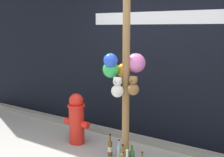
% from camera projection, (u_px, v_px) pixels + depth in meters
% --- Properties ---
extents(building_wall, '(10.00, 0.21, 3.62)m').
position_uv_depth(building_wall, '(163.00, 32.00, 4.60)').
color(building_wall, black).
rests_on(building_wall, ground_plane).
extents(curb_strip, '(8.00, 0.12, 0.08)m').
position_uv_depth(curb_strip, '(150.00, 142.00, 4.60)').
color(curb_strip, gray).
rests_on(curb_strip, ground_plane).
extents(memorial_post, '(0.62, 0.47, 2.66)m').
position_uv_depth(memorial_post, '(125.00, 58.00, 3.65)').
color(memorial_post, olive).
rests_on(memorial_post, ground_plane).
extents(fire_hydrant, '(0.47, 0.28, 0.84)m').
position_uv_depth(fire_hydrant, '(77.00, 118.00, 4.59)').
color(fire_hydrant, red).
rests_on(fire_hydrant, ground_plane).
extents(bottle_3, '(0.07, 0.07, 0.34)m').
position_uv_depth(bottle_3, '(110.00, 148.00, 4.16)').
color(bottle_3, brown).
rests_on(bottle_3, ground_plane).
extents(bottle_4, '(0.07, 0.07, 0.39)m').
position_uv_depth(bottle_4, '(125.00, 146.00, 4.16)').
color(bottle_4, '#337038').
rests_on(bottle_4, ground_plane).
extents(bottle_5, '(0.06, 0.06, 0.29)m').
position_uv_depth(bottle_5, '(119.00, 151.00, 4.08)').
color(bottle_5, '#B2DBEA').
rests_on(bottle_5, ground_plane).
extents(bottle_6, '(0.07, 0.07, 0.31)m').
position_uv_depth(bottle_6, '(132.00, 156.00, 3.91)').
color(bottle_6, '#337038').
rests_on(bottle_6, ground_plane).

